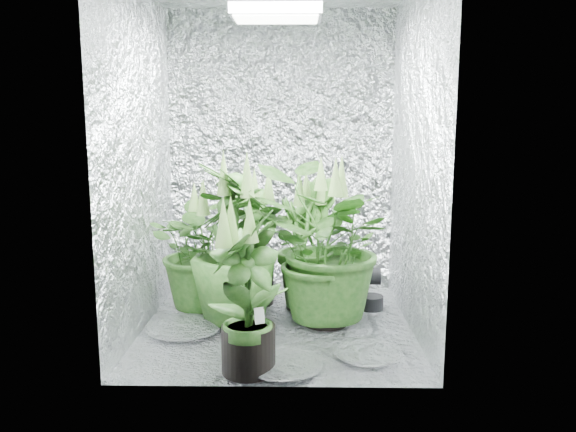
# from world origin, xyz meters

# --- Properties ---
(ground) EXTENTS (1.60, 1.60, 0.00)m
(ground) POSITION_xyz_m (0.00, 0.00, 0.00)
(ground) COLOR white
(ground) RESTS_ON ground
(walls) EXTENTS (1.62, 1.62, 2.00)m
(walls) POSITION_xyz_m (0.00, 0.00, 1.00)
(walls) COLOR white
(walls) RESTS_ON ground
(grow_lamp) EXTENTS (0.50, 0.30, 0.22)m
(grow_lamp) POSITION_xyz_m (0.00, 0.00, 1.83)
(grow_lamp) COLOR gray
(grow_lamp) RESTS_ON ceiling
(plant_a) EXTENTS (0.92, 0.92, 0.87)m
(plant_a) POSITION_xyz_m (-0.49, 0.29, 0.41)
(plant_a) COLOR black
(plant_a) RESTS_ON ground
(plant_b) EXTENTS (0.63, 0.63, 0.94)m
(plant_b) POSITION_xyz_m (-0.18, 0.43, 0.43)
(plant_b) COLOR black
(plant_b) RESTS_ON ground
(plant_c) EXTENTS (0.48, 0.48, 0.93)m
(plant_c) POSITION_xyz_m (0.17, 0.34, 0.42)
(plant_c) COLOR black
(plant_c) RESTS_ON ground
(plant_d) EXTENTS (0.72, 0.72, 1.05)m
(plant_d) POSITION_xyz_m (-0.26, 0.05, 0.49)
(plant_d) COLOR black
(plant_d) RESTS_ON ground
(plant_e) EXTENTS (1.09, 1.09, 1.04)m
(plant_e) POSITION_xyz_m (0.29, 0.04, 0.49)
(plant_e) COLOR black
(plant_e) RESTS_ON ground
(plant_f) EXTENTS (0.54, 0.54, 0.89)m
(plant_f) POSITION_xyz_m (-0.12, -0.64, 0.40)
(plant_f) COLOR black
(plant_f) RESTS_ON ground
(circulation_fan) EXTENTS (0.17, 0.35, 0.40)m
(circulation_fan) POSITION_xyz_m (0.58, 0.32, 0.17)
(circulation_fan) COLOR black
(circulation_fan) RESTS_ON ground
(plant_label) EXTENTS (0.05, 0.04, 0.08)m
(plant_label) POSITION_xyz_m (-0.06, -0.67, 0.30)
(plant_label) COLOR white
(plant_label) RESTS_ON plant_f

